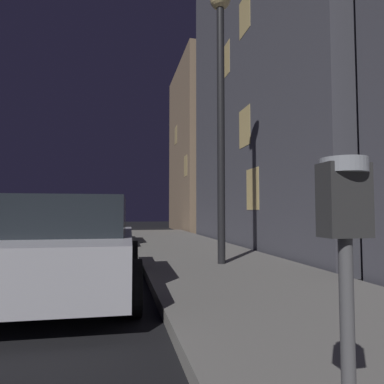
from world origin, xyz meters
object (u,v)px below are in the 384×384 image
(car_silver, at_px, (73,247))
(parking_meter, at_px, (345,235))
(car_green, at_px, (98,226))
(street_lamp, at_px, (221,81))

(car_silver, bearing_deg, parking_meter, -69.64)
(car_green, bearing_deg, parking_meter, -81.94)
(parking_meter, relative_size, car_green, 0.29)
(car_green, bearing_deg, car_silver, -90.01)
(car_silver, height_order, car_green, same)
(parking_meter, distance_m, street_lamp, 6.35)
(car_silver, xyz_separation_m, street_lamp, (2.75, 1.41, 3.29))
(parking_meter, bearing_deg, street_lamp, 77.62)
(car_silver, relative_size, car_green, 0.94)
(parking_meter, xyz_separation_m, street_lamp, (1.22, 5.54, 2.86))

